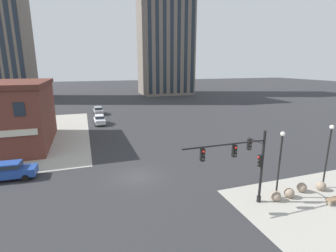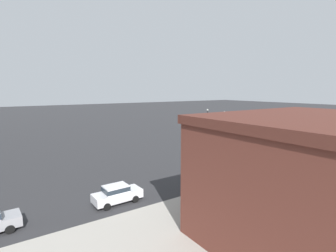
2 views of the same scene
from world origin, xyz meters
name	(u,v)px [view 1 (image 1 of 2)]	position (x,y,z in m)	size (l,w,h in m)	color
ground_plane	(137,177)	(0.00, 0.00, 0.00)	(320.00, 320.00, 0.00)	#2D2D30
traffic_signal_main	(246,159)	(6.89, -7.42, 3.67)	(6.77, 2.09, 5.86)	black
bollard_sphere_curb_a	(276,196)	(9.62, -7.91, 0.41)	(0.81, 0.81, 0.81)	gray
bollard_sphere_curb_b	(289,193)	(11.01, -7.86, 0.41)	(0.81, 0.81, 0.81)	gray
bollard_sphere_curb_c	(302,187)	(12.77, -7.44, 0.41)	(0.81, 0.81, 0.81)	gray
bollard_sphere_curb_d	(321,186)	(14.56, -7.76, 0.41)	(0.81, 0.81, 0.81)	gray
bench_near_signal	(336,200)	(13.80, -9.78, 0.33)	(1.80, 0.48, 0.49)	#8E6B4C
street_lamp_corner_near	(280,157)	(10.00, -7.52, 3.49)	(0.36, 0.36, 5.59)	black
street_lamp_mid_sidewalk	(328,150)	(15.15, -7.45, 3.55)	(0.36, 0.36, 5.71)	black
car_main_northbound_near	(10,170)	(-11.44, 3.25, 0.92)	(4.47, 2.04, 1.68)	#23479E
car_main_northbound_far	(98,110)	(-1.58, 33.97, 0.92)	(2.05, 4.48, 1.68)	#99999E
car_main_southbound_far	(99,119)	(-1.93, 24.13, 0.92)	(1.96, 4.44, 1.68)	silver
residential_tower_skyline_right	(165,28)	(25.15, 68.29, 23.64)	(18.20, 14.84, 47.24)	#70665B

